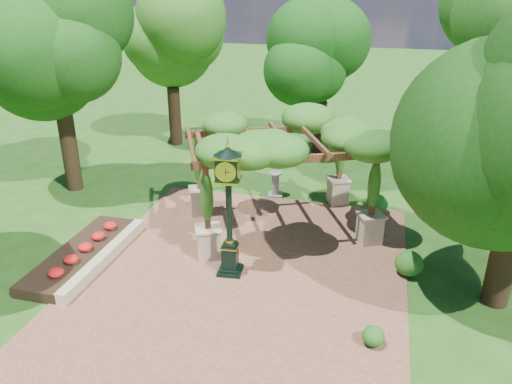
# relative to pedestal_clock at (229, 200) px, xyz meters

# --- Properties ---
(ground) EXTENTS (120.00, 120.00, 0.00)m
(ground) POSITION_rel_pedestal_clock_xyz_m (0.43, -0.92, -2.54)
(ground) COLOR #1E4714
(ground) RESTS_ON ground
(brick_plaza) EXTENTS (10.00, 12.00, 0.04)m
(brick_plaza) POSITION_rel_pedestal_clock_xyz_m (0.43, 0.08, -2.52)
(brick_plaza) COLOR brown
(brick_plaza) RESTS_ON ground
(border_wall) EXTENTS (0.35, 5.00, 0.40)m
(border_wall) POSITION_rel_pedestal_clock_xyz_m (-4.17, -0.42, -2.34)
(border_wall) COLOR #C6B793
(border_wall) RESTS_ON ground
(flower_bed) EXTENTS (1.50, 5.00, 0.36)m
(flower_bed) POSITION_rel_pedestal_clock_xyz_m (-5.07, -0.42, -2.36)
(flower_bed) COLOR red
(flower_bed) RESTS_ON ground
(pedestal_clock) EXTENTS (0.91, 0.91, 4.24)m
(pedestal_clock) POSITION_rel_pedestal_clock_xyz_m (0.00, 0.00, 0.00)
(pedestal_clock) COLOR black
(pedestal_clock) RESTS_ON brick_plaza
(pergola) EXTENTS (7.69, 6.47, 4.14)m
(pergola) POSITION_rel_pedestal_clock_xyz_m (0.87, 3.50, 0.85)
(pergola) COLOR tan
(pergola) RESTS_ON brick_plaza
(sundial) EXTENTS (0.70, 0.70, 1.09)m
(sundial) POSITION_rel_pedestal_clock_xyz_m (0.06, 6.35, -2.06)
(sundial) COLOR gray
(sundial) RESTS_ON ground
(shrub_front) EXTENTS (0.69, 0.69, 0.52)m
(shrub_front) POSITION_rel_pedestal_clock_xyz_m (4.52, -2.37, -2.24)
(shrub_front) COLOR #1F5217
(shrub_front) RESTS_ON brick_plaza
(shrub_mid) EXTENTS (1.17, 1.17, 0.79)m
(shrub_mid) POSITION_rel_pedestal_clock_xyz_m (5.46, 1.28, -2.10)
(shrub_mid) COLOR #245A19
(shrub_mid) RESTS_ON brick_plaza
(shrub_back) EXTENTS (1.01, 1.01, 0.79)m
(shrub_back) POSITION_rel_pedestal_clock_xyz_m (4.33, 5.62, -2.11)
(shrub_back) COLOR #25681E
(shrub_back) RESTS_ON brick_plaza
(tree_west_near) EXTENTS (4.55, 4.55, 8.96)m
(tree_west_near) POSITION_rel_pedestal_clock_xyz_m (-8.78, 4.95, 3.62)
(tree_west_near) COLOR #332214
(tree_west_near) RESTS_ON ground
(tree_west_far) EXTENTS (4.31, 4.31, 8.25)m
(tree_west_far) POSITION_rel_pedestal_clock_xyz_m (-6.98, 12.22, 3.12)
(tree_west_far) COLOR black
(tree_west_far) RESTS_ON ground
(tree_north) EXTENTS (4.26, 4.26, 7.11)m
(tree_north) POSITION_rel_pedestal_clock_xyz_m (1.04, 12.78, 2.34)
(tree_north) COLOR black
(tree_north) RESTS_ON ground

